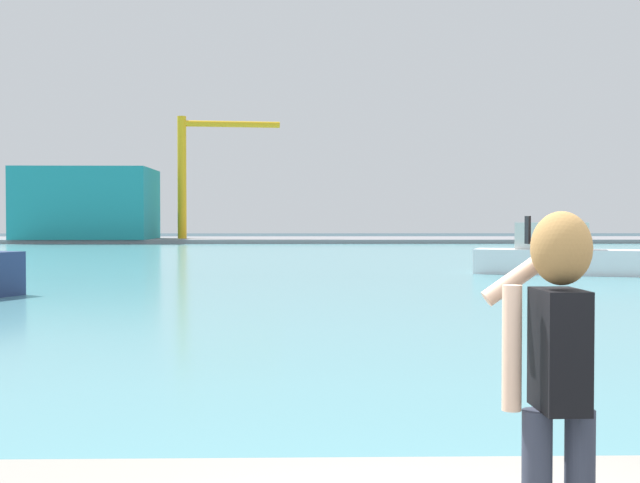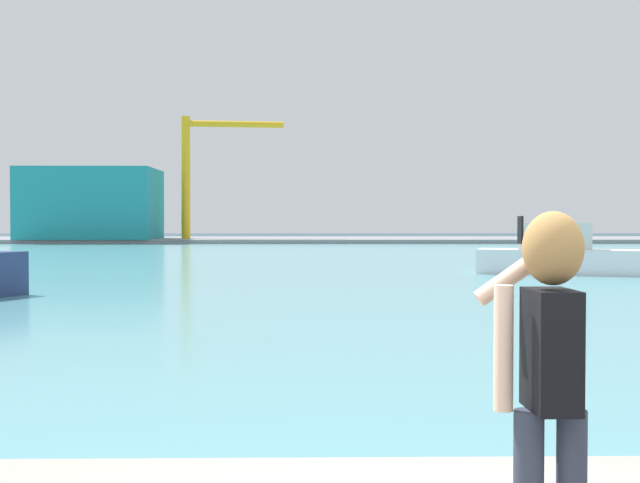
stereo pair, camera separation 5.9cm
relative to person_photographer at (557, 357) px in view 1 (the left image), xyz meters
name	(u,v)px [view 1 (the left image)]	position (x,y,z in m)	size (l,w,h in m)	color
ground_plane	(313,257)	(-0.44, 50.07, -1.74)	(220.00, 220.00, 0.00)	#334751
harbor_water	(313,256)	(-0.44, 52.07, -1.73)	(140.00, 100.00, 0.02)	#599EA8
far_shore_dock	(308,240)	(-0.44, 92.07, -1.52)	(140.00, 20.00, 0.44)	gray
person_photographer	(557,357)	(0.00, 0.00, 0.00)	(0.52, 0.55, 1.74)	#2D3342
boat_moored_2	(572,256)	(10.85, 32.11, -0.91)	(9.22, 5.04, 2.31)	white
warehouse_left	(87,204)	(-24.95, 86.87, 2.60)	(14.33, 10.02, 7.78)	teal
port_crane	(196,162)	(-13.19, 88.68, 7.33)	(11.55, 2.08, 13.81)	yellow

